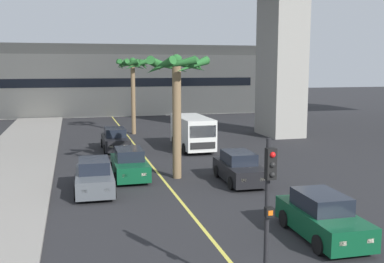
# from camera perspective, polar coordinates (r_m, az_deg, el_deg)

# --- Properties ---
(lane_stripe_center) EXTENTS (0.14, 56.00, 0.01)m
(lane_stripe_center) POSITION_cam_1_polar(r_m,az_deg,el_deg) (27.87, -5.30, -4.04)
(lane_stripe_center) COLOR #DBCC4C
(lane_stripe_center) RESTS_ON ground
(pier_building_backdrop) EXTENTS (38.63, 8.04, 8.47)m
(pier_building_backdrop) POSITION_cam_1_polar(r_m,az_deg,el_deg) (57.80, -10.48, 6.38)
(pier_building_backdrop) COLOR beige
(pier_building_backdrop) RESTS_ON ground
(car_queue_front) EXTENTS (1.87, 4.12, 1.56)m
(car_queue_front) POSITION_cam_1_polar(r_m,az_deg,el_deg) (24.39, -7.86, -4.13)
(car_queue_front) COLOR #0C4728
(car_queue_front) RESTS_ON ground
(car_queue_second) EXTENTS (1.86, 4.12, 1.56)m
(car_queue_second) POSITION_cam_1_polar(r_m,az_deg,el_deg) (32.53, -9.64, -1.07)
(car_queue_second) COLOR black
(car_queue_second) RESTS_ON ground
(car_queue_third) EXTENTS (1.92, 4.14, 1.56)m
(car_queue_third) POSITION_cam_1_polar(r_m,az_deg,el_deg) (16.58, 16.06, -10.34)
(car_queue_third) COLOR #0C4728
(car_queue_third) RESTS_ON ground
(car_queue_fourth) EXTENTS (1.92, 4.14, 1.56)m
(car_queue_fourth) POSITION_cam_1_polar(r_m,az_deg,el_deg) (21.95, -12.19, -5.63)
(car_queue_fourth) COLOR #4C5156
(car_queue_fourth) RESTS_ON ground
(car_queue_fifth) EXTENTS (1.95, 4.16, 1.56)m
(car_queue_fifth) POSITION_cam_1_polar(r_m,az_deg,el_deg) (23.39, 5.95, -4.63)
(car_queue_fifth) COLOR black
(car_queue_fifth) RESTS_ON ground
(delivery_van) EXTENTS (2.19, 5.26, 2.36)m
(delivery_van) POSITION_cam_1_polar(r_m,az_deg,el_deg) (32.12, 0.05, -0.04)
(delivery_van) COLOR silver
(delivery_van) RESTS_ON ground
(traffic_light_median_near) EXTENTS (0.24, 0.37, 4.20)m
(traffic_light_median_near) POSITION_cam_1_polar(r_m,az_deg,el_deg) (11.27, 9.61, -8.37)
(traffic_light_median_near) COLOR black
(traffic_light_median_near) RESTS_ON ground
(palm_tree_near_median) EXTENTS (3.03, 3.10, 6.64)m
(palm_tree_near_median) POSITION_cam_1_polar(r_m,az_deg,el_deg) (39.68, -7.48, 7.56)
(palm_tree_near_median) COLOR brown
(palm_tree_near_median) RESTS_ON ground
(palm_tree_mid_median) EXTENTS (3.45, 3.48, 6.52)m
(palm_tree_mid_median) POSITION_cam_1_polar(r_m,az_deg,el_deg) (23.56, -1.95, 6.31)
(palm_tree_mid_median) COLOR brown
(palm_tree_mid_median) RESTS_ON ground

